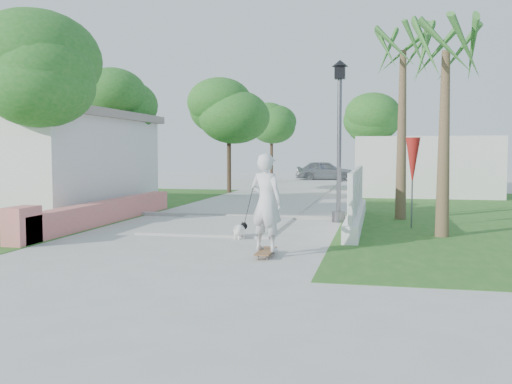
% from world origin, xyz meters
% --- Properties ---
extents(ground, '(90.00, 90.00, 0.00)m').
position_xyz_m(ground, '(0.00, 0.00, 0.00)').
color(ground, '#B7B7B2').
rests_on(ground, ground).
extents(path_strip, '(3.20, 36.00, 0.06)m').
position_xyz_m(path_strip, '(0.00, 20.00, 0.03)').
color(path_strip, '#B7B7B2').
rests_on(path_strip, ground).
extents(curb, '(6.50, 0.25, 0.10)m').
position_xyz_m(curb, '(0.00, 6.00, 0.05)').
color(curb, '#999993').
rests_on(curb, ground).
extents(grass_left, '(8.00, 20.00, 0.01)m').
position_xyz_m(grass_left, '(-7.00, 8.00, 0.01)').
color(grass_left, '#275B1C').
rests_on(grass_left, ground).
extents(grass_right, '(8.00, 20.00, 0.01)m').
position_xyz_m(grass_right, '(7.00, 8.00, 0.01)').
color(grass_right, '#275B1C').
rests_on(grass_right, ground).
extents(pink_wall, '(0.45, 8.20, 0.80)m').
position_xyz_m(pink_wall, '(-3.30, 3.55, 0.31)').
color(pink_wall, '#DD7D71').
rests_on(pink_wall, ground).
extents(house_left, '(8.40, 7.40, 3.23)m').
position_xyz_m(house_left, '(-8.00, 6.00, 1.64)').
color(house_left, silver).
rests_on(house_left, ground).
extents(lattice_fence, '(0.35, 7.00, 1.50)m').
position_xyz_m(lattice_fence, '(3.40, 5.00, 0.54)').
color(lattice_fence, white).
rests_on(lattice_fence, ground).
extents(building_right, '(6.00, 8.00, 2.60)m').
position_xyz_m(building_right, '(6.00, 18.00, 1.30)').
color(building_right, silver).
rests_on(building_right, ground).
extents(street_lamp, '(0.44, 0.44, 4.44)m').
position_xyz_m(street_lamp, '(2.90, 5.50, 2.43)').
color(street_lamp, '#59595E').
rests_on(street_lamp, ground).
extents(bollard, '(0.14, 0.14, 1.09)m').
position_xyz_m(bollard, '(0.20, 10.00, 0.58)').
color(bollard, white).
rests_on(bollard, ground).
extents(patio_umbrella, '(0.36, 0.36, 2.30)m').
position_xyz_m(patio_umbrella, '(4.80, 4.50, 1.69)').
color(patio_umbrella, '#59595E').
rests_on(patio_umbrella, ground).
extents(tree_left_near, '(3.60, 3.60, 5.28)m').
position_xyz_m(tree_left_near, '(-4.48, 2.98, 3.82)').
color(tree_left_near, '#4C3826').
rests_on(tree_left_near, ground).
extents(tree_left_mid, '(3.20, 3.20, 4.85)m').
position_xyz_m(tree_left_mid, '(-5.48, 8.48, 3.50)').
color(tree_left_mid, '#4C3826').
rests_on(tree_left_mid, ground).
extents(tree_path_left, '(3.40, 3.40, 5.23)m').
position_xyz_m(tree_path_left, '(-2.98, 15.98, 3.82)').
color(tree_path_left, '#4C3826').
rests_on(tree_path_left, ground).
extents(tree_path_right, '(3.00, 3.00, 4.79)m').
position_xyz_m(tree_path_right, '(3.22, 19.98, 3.49)').
color(tree_path_right, '#4C3826').
rests_on(tree_path_right, ground).
extents(tree_path_far, '(3.20, 3.20, 5.17)m').
position_xyz_m(tree_path_far, '(-2.78, 25.98, 3.82)').
color(tree_path_far, '#4C3826').
rests_on(tree_path_far, ground).
extents(palm_far, '(1.80, 1.80, 5.30)m').
position_xyz_m(palm_far, '(4.60, 6.50, 4.48)').
color(palm_far, brown).
rests_on(palm_far, ground).
extents(palm_near, '(1.80, 1.80, 4.70)m').
position_xyz_m(palm_near, '(5.40, 3.20, 3.95)').
color(palm_near, brown).
rests_on(palm_near, ground).
extents(skateboarder, '(1.38, 2.64, 1.91)m').
position_xyz_m(skateboarder, '(1.47, 0.79, 0.82)').
color(skateboarder, brown).
rests_on(skateboarder, ground).
extents(dog, '(0.36, 0.52, 0.37)m').
position_xyz_m(dog, '(0.96, 1.95, 0.20)').
color(dog, white).
rests_on(dog, ground).
extents(parked_car, '(4.15, 2.05, 1.36)m').
position_xyz_m(parked_car, '(0.41, 28.77, 0.68)').
color(parked_car, '#A0A1A7').
rests_on(parked_car, ground).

